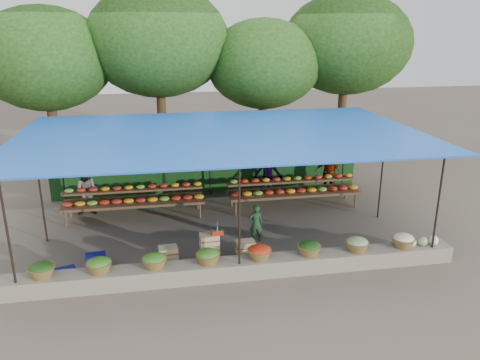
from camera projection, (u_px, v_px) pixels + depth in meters
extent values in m
plane|color=brown|center=(222.00, 228.00, 13.50)|extent=(60.00, 60.00, 0.00)
cube|color=#6C6857|center=(238.00, 268.00, 10.86)|extent=(10.60, 0.55, 0.40)
cylinder|color=black|center=(8.00, 240.00, 9.56)|extent=(0.05, 0.05, 2.80)
cylinder|color=black|center=(239.00, 223.00, 10.35)|extent=(0.05, 0.05, 2.80)
cylinder|color=black|center=(437.00, 209.00, 11.14)|extent=(0.05, 0.05, 2.80)
cylinder|color=black|center=(41.00, 193.00, 12.27)|extent=(0.05, 0.05, 2.80)
cylinder|color=black|center=(382.00, 174.00, 13.85)|extent=(0.05, 0.05, 2.80)
cylinder|color=black|center=(61.00, 163.00, 14.98)|extent=(0.05, 0.05, 2.80)
cylinder|color=black|center=(210.00, 156.00, 15.78)|extent=(0.05, 0.05, 2.80)
cylinder|color=black|center=(344.00, 150.00, 16.57)|extent=(0.05, 0.05, 2.80)
cube|color=blue|center=(221.00, 133.00, 12.63)|extent=(10.80, 6.60, 0.04)
cube|color=blue|center=(233.00, 159.00, 10.81)|extent=(10.80, 2.19, 0.26)
cube|color=blue|center=(212.00, 125.00, 14.55)|extent=(10.80, 2.19, 0.26)
cylinder|color=#A5A5AA|center=(215.00, 149.00, 14.18)|extent=(9.60, 0.01, 0.01)
ellipsoid|color=yellow|center=(61.00, 165.00, 13.52)|extent=(0.23, 0.17, 0.30)
ellipsoid|color=yellow|center=(81.00, 164.00, 13.62)|extent=(0.23, 0.17, 0.30)
ellipsoid|color=yellow|center=(101.00, 163.00, 13.71)|extent=(0.23, 0.17, 0.30)
ellipsoid|color=yellow|center=(121.00, 162.00, 13.80)|extent=(0.23, 0.17, 0.30)
ellipsoid|color=yellow|center=(140.00, 161.00, 13.89)|extent=(0.23, 0.17, 0.30)
ellipsoid|color=yellow|center=(159.00, 160.00, 13.99)|extent=(0.23, 0.17, 0.30)
ellipsoid|color=yellow|center=(178.00, 159.00, 14.08)|extent=(0.23, 0.17, 0.30)
ellipsoid|color=yellow|center=(197.00, 159.00, 14.17)|extent=(0.23, 0.17, 0.30)
ellipsoid|color=yellow|center=(215.00, 158.00, 14.27)|extent=(0.23, 0.17, 0.30)
ellipsoid|color=yellow|center=(233.00, 157.00, 14.36)|extent=(0.23, 0.17, 0.30)
ellipsoid|color=yellow|center=(251.00, 156.00, 14.45)|extent=(0.23, 0.17, 0.30)
ellipsoid|color=yellow|center=(269.00, 155.00, 14.54)|extent=(0.23, 0.17, 0.30)
ellipsoid|color=yellow|center=(286.00, 154.00, 14.64)|extent=(0.23, 0.17, 0.30)
ellipsoid|color=yellow|center=(304.00, 154.00, 14.73)|extent=(0.23, 0.17, 0.30)
ellipsoid|color=yellow|center=(321.00, 153.00, 14.82)|extent=(0.23, 0.17, 0.30)
ellipsoid|color=yellow|center=(337.00, 152.00, 14.92)|extent=(0.23, 0.17, 0.30)
ellipsoid|color=yellow|center=(354.00, 151.00, 15.01)|extent=(0.23, 0.17, 0.30)
ellipsoid|color=#1D4412|center=(41.00, 268.00, 10.02)|extent=(0.52, 0.52, 0.23)
ellipsoid|color=#3C7B21|center=(99.00, 263.00, 10.22)|extent=(0.52, 0.52, 0.23)
ellipsoid|color=#3C7B21|center=(154.00, 259.00, 10.42)|extent=(0.52, 0.52, 0.23)
ellipsoid|color=#3C7B21|center=(208.00, 254.00, 10.62)|extent=(0.52, 0.52, 0.23)
ellipsoid|color=red|center=(260.00, 250.00, 10.81)|extent=(0.52, 0.52, 0.23)
ellipsoid|color=#1D4412|center=(309.00, 246.00, 11.01)|extent=(0.52, 0.52, 0.23)
ellipsoid|color=#88AB6B|center=(357.00, 242.00, 11.21)|extent=(0.52, 0.52, 0.23)
ellipsoid|color=white|center=(404.00, 239.00, 11.41)|extent=(0.52, 0.52, 0.23)
cube|color=#194719|center=(209.00, 158.00, 16.06)|extent=(10.60, 0.06, 2.50)
cylinder|color=#312412|center=(54.00, 127.00, 17.40)|extent=(0.36, 0.36, 3.97)
ellipsoid|color=#10330E|center=(45.00, 59.00, 16.63)|extent=(4.77, 4.77, 3.69)
cylinder|color=#312412|center=(162.00, 115.00, 18.35)|extent=(0.36, 0.36, 4.48)
ellipsoid|color=#10330E|center=(158.00, 41.00, 17.48)|extent=(5.39, 5.39, 4.17)
cylinder|color=#312412|center=(263.00, 123.00, 18.85)|extent=(0.36, 0.36, 3.71)
ellipsoid|color=#10330E|center=(264.00, 64.00, 18.13)|extent=(4.47, 4.47, 3.45)
cylinder|color=#312412|center=(342.00, 111.00, 19.71)|extent=(0.36, 0.36, 4.35)
ellipsoid|color=#10330E|center=(346.00, 44.00, 18.86)|extent=(5.24, 5.24, 4.05)
cube|color=#432C1B|center=(134.00, 202.00, 14.15)|extent=(4.20, 0.95, 0.08)
cube|color=#432C1B|center=(134.00, 190.00, 14.34)|extent=(4.20, 0.35, 0.06)
cylinder|color=#432C1B|center=(66.00, 219.00, 13.53)|extent=(0.06, 0.06, 0.50)
cylinder|color=#432C1B|center=(200.00, 210.00, 14.17)|extent=(0.06, 0.06, 0.50)
cylinder|color=#432C1B|center=(70.00, 209.00, 14.28)|extent=(0.06, 0.06, 0.50)
cylinder|color=#432C1B|center=(198.00, 201.00, 14.92)|extent=(0.06, 0.06, 0.50)
ellipsoid|color=red|center=(67.00, 204.00, 13.66)|extent=(0.31, 0.26, 0.13)
ellipsoid|color=#73B136|center=(69.00, 191.00, 14.00)|extent=(0.26, 0.22, 0.12)
ellipsoid|color=orange|center=(80.00, 204.00, 13.72)|extent=(0.31, 0.26, 0.13)
ellipsoid|color=red|center=(81.00, 190.00, 14.06)|extent=(0.26, 0.22, 0.12)
ellipsoid|color=#73B136|center=(92.00, 203.00, 13.78)|extent=(0.31, 0.26, 0.13)
ellipsoid|color=red|center=(93.00, 189.00, 14.11)|extent=(0.26, 0.22, 0.12)
ellipsoid|color=red|center=(105.00, 202.00, 13.83)|extent=(0.31, 0.26, 0.13)
ellipsoid|color=orange|center=(105.00, 189.00, 14.17)|extent=(0.26, 0.22, 0.12)
ellipsoid|color=red|center=(117.00, 201.00, 13.89)|extent=(0.31, 0.26, 0.13)
ellipsoid|color=red|center=(117.00, 188.00, 14.23)|extent=(0.26, 0.22, 0.12)
ellipsoid|color=orange|center=(129.00, 201.00, 13.95)|extent=(0.31, 0.26, 0.13)
ellipsoid|color=orange|center=(129.00, 187.00, 14.29)|extent=(0.26, 0.22, 0.12)
ellipsoid|color=red|center=(141.00, 200.00, 14.01)|extent=(0.31, 0.26, 0.13)
ellipsoid|color=#73B136|center=(140.00, 187.00, 14.34)|extent=(0.26, 0.22, 0.12)
ellipsoid|color=orange|center=(152.00, 199.00, 14.07)|extent=(0.31, 0.26, 0.13)
ellipsoid|color=red|center=(152.00, 186.00, 14.40)|extent=(0.26, 0.22, 0.12)
ellipsoid|color=#73B136|center=(164.00, 199.00, 14.12)|extent=(0.31, 0.26, 0.13)
ellipsoid|color=red|center=(163.00, 185.00, 14.46)|extent=(0.26, 0.22, 0.12)
ellipsoid|color=red|center=(176.00, 198.00, 14.18)|extent=(0.31, 0.26, 0.13)
ellipsoid|color=orange|center=(175.00, 185.00, 14.52)|extent=(0.26, 0.22, 0.12)
ellipsoid|color=red|center=(187.00, 197.00, 14.24)|extent=(0.31, 0.26, 0.13)
ellipsoid|color=red|center=(186.00, 184.00, 14.58)|extent=(0.26, 0.22, 0.12)
ellipsoid|color=orange|center=(199.00, 197.00, 14.30)|extent=(0.31, 0.26, 0.13)
ellipsoid|color=orange|center=(197.00, 184.00, 14.63)|extent=(0.26, 0.22, 0.12)
cube|color=#432C1B|center=(294.00, 192.00, 14.97)|extent=(4.20, 0.95, 0.08)
cube|color=#432C1B|center=(291.00, 181.00, 15.17)|extent=(4.20, 0.35, 0.06)
cylinder|color=#432C1B|center=(236.00, 208.00, 14.35)|extent=(0.06, 0.06, 0.50)
cylinder|color=#432C1B|center=(355.00, 200.00, 15.00)|extent=(0.06, 0.06, 0.50)
cylinder|color=#432C1B|center=(232.00, 199.00, 15.10)|extent=(0.06, 0.06, 0.50)
cylinder|color=#432C1B|center=(346.00, 192.00, 15.75)|extent=(0.06, 0.06, 0.50)
ellipsoid|color=red|center=(236.00, 194.00, 14.49)|extent=(0.31, 0.26, 0.13)
ellipsoid|color=#73B136|center=(234.00, 182.00, 14.82)|extent=(0.26, 0.22, 0.12)
ellipsoid|color=orange|center=(247.00, 194.00, 14.54)|extent=(0.31, 0.26, 0.13)
ellipsoid|color=red|center=(244.00, 181.00, 14.88)|extent=(0.26, 0.22, 0.12)
ellipsoid|color=#73B136|center=(258.00, 193.00, 14.60)|extent=(0.31, 0.26, 0.13)
ellipsoid|color=red|center=(255.00, 180.00, 14.94)|extent=(0.26, 0.22, 0.12)
ellipsoid|color=red|center=(269.00, 192.00, 14.66)|extent=(0.31, 0.26, 0.13)
ellipsoid|color=orange|center=(266.00, 180.00, 15.00)|extent=(0.26, 0.22, 0.12)
ellipsoid|color=red|center=(280.00, 192.00, 14.72)|extent=(0.31, 0.26, 0.13)
ellipsoid|color=red|center=(276.00, 179.00, 15.05)|extent=(0.26, 0.22, 0.12)
ellipsoid|color=orange|center=(290.00, 191.00, 14.78)|extent=(0.31, 0.26, 0.13)
ellipsoid|color=orange|center=(287.00, 179.00, 15.11)|extent=(0.26, 0.22, 0.12)
ellipsoid|color=red|center=(301.00, 190.00, 14.83)|extent=(0.31, 0.26, 0.13)
ellipsoid|color=#73B136|center=(297.00, 178.00, 15.17)|extent=(0.26, 0.22, 0.12)
ellipsoid|color=orange|center=(312.00, 190.00, 14.89)|extent=(0.31, 0.26, 0.13)
ellipsoid|color=red|center=(308.00, 177.00, 15.23)|extent=(0.26, 0.22, 0.12)
ellipsoid|color=#73B136|center=(322.00, 189.00, 14.95)|extent=(0.31, 0.26, 0.13)
ellipsoid|color=red|center=(318.00, 177.00, 15.29)|extent=(0.26, 0.22, 0.12)
ellipsoid|color=red|center=(333.00, 189.00, 15.01)|extent=(0.31, 0.26, 0.13)
ellipsoid|color=orange|center=(328.00, 176.00, 15.34)|extent=(0.26, 0.22, 0.12)
ellipsoid|color=red|center=(343.00, 188.00, 15.06)|extent=(0.31, 0.26, 0.13)
ellipsoid|color=red|center=(338.00, 176.00, 15.40)|extent=(0.26, 0.22, 0.12)
ellipsoid|color=orange|center=(353.00, 187.00, 15.12)|extent=(0.31, 0.26, 0.13)
ellipsoid|color=orange|center=(348.00, 175.00, 15.46)|extent=(0.26, 0.22, 0.12)
cube|color=tan|center=(169.00, 262.00, 11.32)|extent=(0.48, 0.38, 0.25)
cube|color=tan|center=(168.00, 252.00, 11.24)|extent=(0.48, 0.38, 0.25)
cube|color=tan|center=(210.00, 258.00, 11.49)|extent=(0.48, 0.38, 0.25)
cube|color=tan|center=(210.00, 249.00, 11.41)|extent=(0.48, 0.38, 0.25)
cube|color=tan|center=(209.00, 239.00, 11.33)|extent=(0.48, 0.38, 0.25)
cube|color=tan|center=(246.00, 255.00, 11.64)|extent=(0.48, 0.38, 0.25)
cube|color=tan|center=(246.00, 246.00, 11.56)|extent=(0.48, 0.38, 0.25)
cube|color=red|center=(217.00, 232.00, 11.30)|extent=(0.28, 0.24, 0.11)
cylinder|color=#A5A5AA|center=(217.00, 229.00, 11.28)|extent=(0.29, 0.29, 0.03)
cylinder|color=#A5A5AA|center=(217.00, 226.00, 11.26)|extent=(0.03, 0.03, 0.20)
imported|color=#1B3C20|center=(256.00, 223.00, 12.53)|extent=(0.39, 0.27, 1.04)
imported|color=slate|center=(88.00, 191.00, 14.29)|extent=(0.74, 0.58, 1.50)
imported|color=slate|center=(268.00, 173.00, 15.89)|extent=(1.06, 0.64, 1.60)
imported|color=slate|center=(328.00, 172.00, 16.15)|extent=(0.96, 0.72, 1.52)
cube|color=navy|center=(64.00, 276.00, 10.59)|extent=(0.62, 0.53, 0.32)
cube|color=navy|center=(96.00, 260.00, 11.37)|extent=(0.52, 0.41, 0.29)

